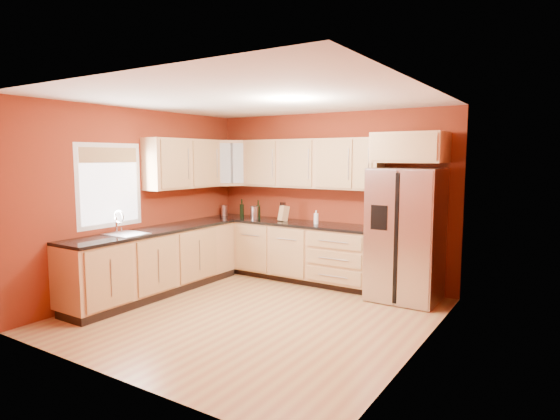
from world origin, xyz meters
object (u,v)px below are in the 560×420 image
object	(u,v)px
wine_bottle_a	(242,208)
knife_block	(284,213)
canister_left	(254,213)
refrigerator	(406,235)
soap_dispenser	(316,217)

from	to	relation	value
wine_bottle_a	knife_block	xyz separation A→B (m)	(0.79, 0.04, -0.03)
canister_left	refrigerator	bearing A→B (deg)	0.03
canister_left	knife_block	distance (m)	0.52
soap_dispenser	wine_bottle_a	bearing A→B (deg)	-179.26
wine_bottle_a	soap_dispenser	world-z (taller)	wine_bottle_a
canister_left	knife_block	xyz separation A→B (m)	(0.52, 0.07, 0.02)
soap_dispenser	refrigerator	bearing A→B (deg)	-1.78
canister_left	knife_block	size ratio (longest dim) A/B	0.86
refrigerator	wine_bottle_a	distance (m)	2.78
refrigerator	soap_dispenser	size ratio (longest dim) A/B	8.63
knife_block	soap_dispenser	bearing A→B (deg)	20.15
refrigerator	knife_block	bearing A→B (deg)	177.98
canister_left	knife_block	world-z (taller)	knife_block
refrigerator	soap_dispenser	world-z (taller)	refrigerator
canister_left	soap_dispenser	size ratio (longest dim) A/B	1.02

